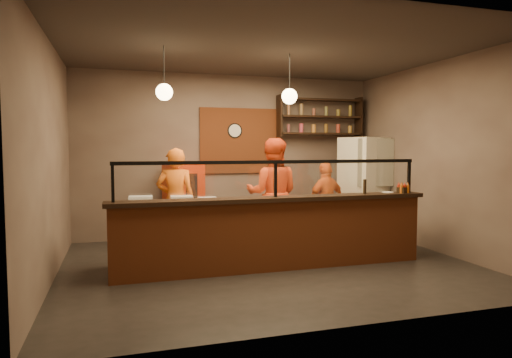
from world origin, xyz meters
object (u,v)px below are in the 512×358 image
object	(u,v)px
cook_mid	(273,194)
red_cooler	(184,203)
wall_clock	(235,131)
cook_right	(326,202)
fridge	(365,186)
pizza_dough	(260,203)
pepper_mill	(365,187)
cook_left	(176,201)
condiment_caddy	(403,190)

from	to	relation	value
cook_mid	red_cooler	xyz separation A→B (m)	(-1.39, 1.11, -0.24)
wall_clock	cook_right	size ratio (longest dim) A/B	0.20
wall_clock	fridge	size ratio (longest dim) A/B	0.15
pizza_dough	pepper_mill	size ratio (longest dim) A/B	1.98
wall_clock	pepper_mill	distance (m)	3.21
wall_clock	red_cooler	xyz separation A→B (m)	(-1.08, -0.31, -1.38)
cook_mid	red_cooler	world-z (taller)	cook_mid
cook_right	red_cooler	size ratio (longest dim) A/B	1.03
cook_left	cook_right	world-z (taller)	cook_left
red_cooler	wall_clock	bearing A→B (deg)	-2.71
cook_mid	cook_right	bearing A→B (deg)	-146.26
cook_right	pizza_dough	xyz separation A→B (m)	(-1.62, -1.03, 0.16)
cook_right	cook_mid	bearing A→B (deg)	-4.32
fridge	red_cooler	distance (m)	3.62
cook_left	fridge	xyz separation A→B (m)	(3.84, 0.49, 0.10)
cook_left	fridge	world-z (taller)	fridge
condiment_caddy	cook_left	bearing A→B (deg)	155.32
wall_clock	red_cooler	size ratio (longest dim) A/B	0.21
cook_right	condiment_caddy	xyz separation A→B (m)	(0.52, -1.63, 0.36)
pizza_dough	pepper_mill	world-z (taller)	pepper_mill
red_cooler	pepper_mill	distance (m)	3.47
wall_clock	cook_mid	world-z (taller)	wall_clock
cook_left	cook_right	xyz separation A→B (m)	(2.80, 0.10, -0.13)
wall_clock	red_cooler	bearing A→B (deg)	-163.94
cook_left	condiment_caddy	distance (m)	3.67
cook_mid	condiment_caddy	distance (m)	2.17
cook_right	condiment_caddy	distance (m)	1.75
cook_left	red_cooler	distance (m)	1.02
cook_mid	pizza_dough	size ratio (longest dim) A/B	4.37
cook_left	pizza_dough	distance (m)	1.50
red_cooler	cook_left	bearing A→B (deg)	-124.00
wall_clock	red_cooler	world-z (taller)	wall_clock
pepper_mill	cook_left	bearing A→B (deg)	151.05
cook_mid	pizza_dough	world-z (taller)	cook_mid
wall_clock	pizza_dough	world-z (taller)	wall_clock
wall_clock	cook_mid	xyz separation A→B (m)	(0.32, -1.42, -1.14)
cook_right	condiment_caddy	size ratio (longest dim) A/B	9.10
red_cooler	pepper_mill	size ratio (longest dim) A/B	6.50
cook_left	pepper_mill	bearing A→B (deg)	161.80
pizza_dough	pepper_mill	xyz separation A→B (m)	(1.50, -0.55, 0.27)
fridge	pizza_dough	bearing A→B (deg)	-169.94
condiment_caddy	cook_right	bearing A→B (deg)	107.90
cook_mid	pizza_dough	xyz separation A→B (m)	(-0.48, -0.79, -0.06)
wall_clock	pizza_dough	distance (m)	2.52
red_cooler	cook_mid	bearing A→B (deg)	-57.41
cook_left	red_cooler	xyz separation A→B (m)	(0.27, 0.97, -0.15)
red_cooler	fridge	bearing A→B (deg)	-26.41
pizza_dough	fridge	bearing A→B (deg)	28.12
fridge	cook_mid	bearing A→B (deg)	178.12
wall_clock	pizza_dough	size ratio (longest dim) A/B	0.68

